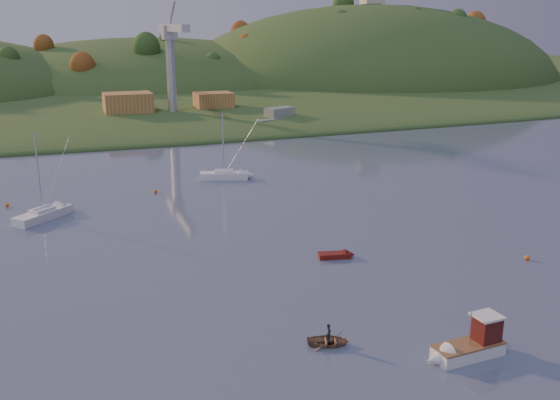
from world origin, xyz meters
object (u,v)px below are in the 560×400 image
object	(u,v)px
fishing_boat	(464,347)
sailboat_near	(43,214)
canoe	(329,341)
red_tender	(341,255)
sailboat_far	(224,174)

from	to	relation	value
fishing_boat	sailboat_near	bearing A→B (deg)	-61.77
sailboat_near	canoe	world-z (taller)	sailboat_near
sailboat_near	red_tender	distance (m)	37.20
fishing_boat	sailboat_far	size ratio (longest dim) A/B	0.62
sailboat_far	canoe	xyz separation A→B (m)	(-6.53, -52.17, -0.35)
sailboat_far	red_tender	world-z (taller)	sailboat_far
sailboat_far	canoe	size ratio (longest dim) A/B	3.19
fishing_boat	canoe	world-z (taller)	fishing_boat
fishing_boat	red_tender	world-z (taller)	fishing_boat
sailboat_far	canoe	bearing A→B (deg)	-79.41
sailboat_near	red_tender	xyz separation A→B (m)	(28.26, -24.18, -0.43)
fishing_boat	sailboat_far	xyz separation A→B (m)	(-1.67, 57.20, -0.20)
canoe	sailboat_near	bearing A→B (deg)	45.08
fishing_boat	sailboat_far	distance (m)	57.22
sailboat_near	red_tender	size ratio (longest dim) A/B	2.70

